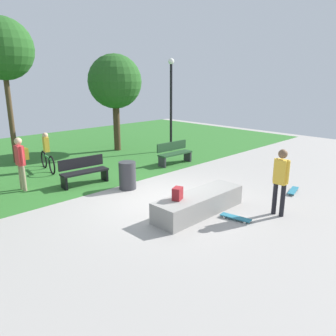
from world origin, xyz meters
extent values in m
plane|color=#9E9993|center=(0.00, 0.00, 0.00)|extent=(28.00, 28.00, 0.00)
cube|color=#2D6B28|center=(0.00, 7.95, 0.00)|extent=(26.60, 12.10, 0.01)
cube|color=gray|center=(0.03, -1.41, 0.27)|extent=(2.80, 0.83, 0.54)
cube|color=maroon|center=(-0.69, -1.31, 0.70)|extent=(0.33, 0.29, 0.32)
cylinder|color=black|center=(1.40, -2.85, 0.43)|extent=(0.12, 0.12, 0.86)
cylinder|color=black|center=(1.40, -3.07, 0.43)|extent=(0.12, 0.12, 0.86)
cube|color=gold|center=(1.40, -2.96, 1.18)|extent=(0.20, 0.32, 0.65)
cylinder|color=gold|center=(1.40, -2.79, 1.21)|extent=(0.09, 0.09, 0.59)
cylinder|color=gold|center=(1.40, -3.13, 1.21)|extent=(0.09, 0.09, 0.59)
sphere|color=brown|center=(1.40, -2.96, 1.65)|extent=(0.23, 0.23, 0.23)
cube|color=teal|center=(0.35, -2.36, 0.07)|extent=(0.33, 0.82, 0.02)
cylinder|color=silver|center=(0.48, -2.63, 0.03)|extent=(0.04, 0.06, 0.06)
cylinder|color=silver|center=(0.32, -2.65, 0.03)|extent=(0.04, 0.06, 0.06)
cylinder|color=silver|center=(0.38, -2.08, 0.03)|extent=(0.04, 0.06, 0.06)
cylinder|color=silver|center=(0.23, -2.10, 0.03)|extent=(0.04, 0.06, 0.06)
cube|color=teal|center=(3.39, -2.45, 0.07)|extent=(0.82, 0.39, 0.02)
cylinder|color=silver|center=(3.14, -2.60, 0.03)|extent=(0.06, 0.04, 0.06)
cylinder|color=silver|center=(3.10, -2.44, 0.03)|extent=(0.06, 0.04, 0.06)
cylinder|color=silver|center=(3.68, -2.46, 0.03)|extent=(0.06, 0.04, 0.06)
cylinder|color=silver|center=(3.64, -2.31, 0.03)|extent=(0.06, 0.04, 0.06)
cube|color=black|center=(-0.87, 2.84, 0.45)|extent=(1.63, 0.57, 0.06)
cube|color=black|center=(-0.85, 3.06, 0.73)|extent=(1.60, 0.19, 0.36)
cube|color=black|center=(-0.14, 2.78, 0.23)|extent=(0.11, 0.40, 0.45)
cube|color=black|center=(-1.60, 2.90, 0.23)|extent=(0.11, 0.40, 0.45)
cube|color=#1E4223|center=(3.27, 2.62, 0.45)|extent=(1.61, 0.50, 0.06)
cube|color=#1E4223|center=(3.27, 2.84, 0.73)|extent=(1.60, 0.12, 0.36)
cube|color=#2D2D33|center=(4.00, 2.60, 0.23)|extent=(0.09, 0.40, 0.45)
cube|color=#2D2D33|center=(2.53, 2.65, 0.23)|extent=(0.09, 0.40, 0.45)
cylinder|color=#4C3823|center=(-1.36, 7.63, 1.93)|extent=(0.21, 0.21, 3.87)
sphere|color=#23561E|center=(-1.36, 7.63, 4.59)|extent=(2.42, 2.42, 2.42)
cylinder|color=#42301E|center=(3.19, 6.57, 1.28)|extent=(0.32, 0.32, 2.56)
sphere|color=#23561E|center=(3.19, 6.57, 3.32)|extent=(2.54, 2.54, 2.54)
cylinder|color=black|center=(4.97, 4.58, 2.05)|extent=(0.12, 0.12, 4.10)
sphere|color=silver|center=(4.97, 4.58, 4.22)|extent=(0.28, 0.28, 0.28)
cylinder|color=#333338|center=(-0.10, 1.51, 0.45)|extent=(0.55, 0.55, 0.90)
cylinder|color=tan|center=(-2.59, 3.62, 0.42)|extent=(0.12, 0.12, 0.83)
cylinder|color=tan|center=(-2.59, 3.84, 0.42)|extent=(0.12, 0.12, 0.83)
cube|color=red|center=(-2.59, 3.73, 1.15)|extent=(0.21, 0.32, 0.63)
cylinder|color=red|center=(-2.59, 3.56, 1.17)|extent=(0.09, 0.09, 0.58)
cylinder|color=red|center=(-2.59, 3.90, 1.17)|extent=(0.09, 0.09, 0.58)
sphere|color=tan|center=(-2.59, 3.73, 1.60)|extent=(0.23, 0.23, 0.23)
cube|color=olive|center=(-2.43, 3.74, 1.18)|extent=(0.16, 0.26, 0.36)
torus|color=black|center=(-1.06, 4.87, 0.33)|extent=(0.18, 0.72, 0.72)
torus|color=black|center=(-0.87, 5.96, 0.33)|extent=(0.18, 0.72, 0.72)
cube|color=#338C3F|center=(-0.97, 5.42, 0.53)|extent=(0.21, 0.98, 0.08)
cube|color=gold|center=(-0.97, 5.42, 1.03)|extent=(0.22, 0.31, 0.56)
sphere|color=tan|center=(-0.97, 5.42, 1.38)|extent=(0.22, 0.22, 0.22)
camera|label=1|loc=(-6.30, -6.66, 3.51)|focal=35.15mm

